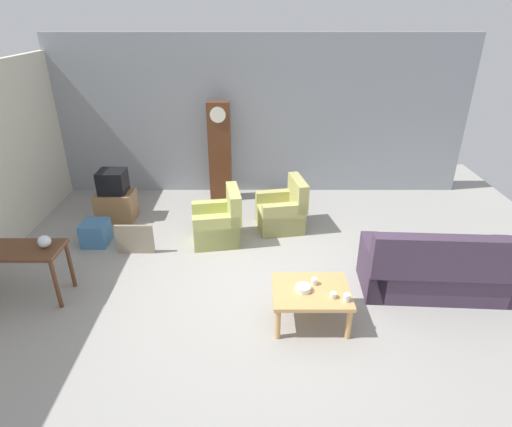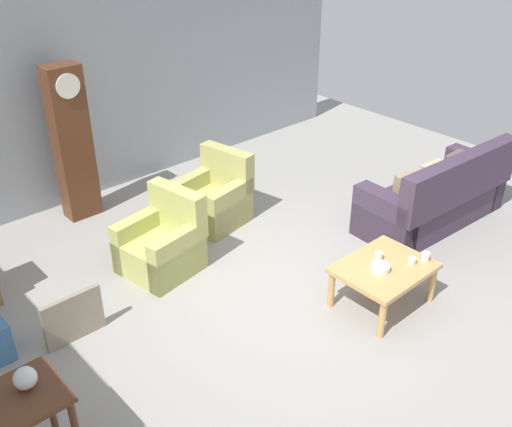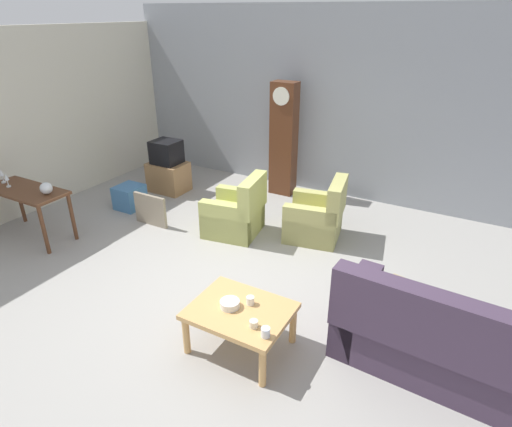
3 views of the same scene
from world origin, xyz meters
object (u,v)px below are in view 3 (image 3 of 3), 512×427
object	(u,v)px
wine_glass_mid	(7,179)
glass_dome_cloche	(46,188)
console_table_dark	(27,196)
framed_picture_leaning	(150,210)
coffee_table_wood	(240,315)
tv_stand_cabinet	(169,177)
cup_blue_rimmed	(266,332)
armchair_olive_far	(317,219)
armchair_olive_near	(236,214)
cup_white_porcelain	(250,301)
wine_glass_tall	(2,174)
grandfather_clock	(284,140)
couch_floral	(453,347)
bowl_white_stacked	(230,304)
cup_cream_tall	(254,324)
tv_crt	(166,152)
storage_box_blue	(130,197)

from	to	relation	value
wine_glass_mid	glass_dome_cloche	bearing A→B (deg)	8.47
console_table_dark	framed_picture_leaning	bearing A→B (deg)	42.31
coffee_table_wood	wine_glass_mid	distance (m)	4.23
tv_stand_cabinet	cup_blue_rimmed	world-z (taller)	cup_blue_rimmed
armchair_olive_far	wine_glass_mid	bearing A→B (deg)	-152.17
armchair_olive_near	coffee_table_wood	distance (m)	2.45
tv_stand_cabinet	cup_white_porcelain	world-z (taller)	cup_white_porcelain
wine_glass_tall	grandfather_clock	bearing A→B (deg)	48.20
couch_floral	grandfather_clock	world-z (taller)	grandfather_clock
couch_floral	armchair_olive_near	distance (m)	3.51
bowl_white_stacked	cup_blue_rimmed	bearing A→B (deg)	-21.53
cup_cream_tall	coffee_table_wood	bearing A→B (deg)	146.71
cup_cream_tall	wine_glass_mid	size ratio (longest dim) A/B	0.41
armchair_olive_near	bowl_white_stacked	world-z (taller)	armchair_olive_near
console_table_dark	wine_glass_tall	world-z (taller)	wine_glass_tall
tv_stand_cabinet	armchair_olive_far	bearing A→B (deg)	-6.63
cup_cream_tall	cup_white_porcelain	bearing A→B (deg)	125.16
tv_stand_cabinet	cup_white_porcelain	bearing A→B (deg)	-39.57
console_table_dark	tv_crt	distance (m)	2.47
tv_crt	glass_dome_cloche	size ratio (longest dim) A/B	2.86
armchair_olive_near	wine_glass_mid	distance (m)	3.34
couch_floral	bowl_white_stacked	size ratio (longest dim) A/B	11.18
tv_stand_cabinet	tv_crt	world-z (taller)	tv_crt
framed_picture_leaning	wine_glass_tall	size ratio (longest dim) A/B	2.86
cup_white_porcelain	wine_glass_mid	distance (m)	4.25
armchair_olive_near	storage_box_blue	world-z (taller)	armchair_olive_near
armchair_olive_far	glass_dome_cloche	xyz separation A→B (m)	(-3.26, -1.99, 0.54)
armchair_olive_far	coffee_table_wood	distance (m)	2.54
cup_blue_rimmed	wine_glass_mid	bearing A→B (deg)	171.92
storage_box_blue	glass_dome_cloche	size ratio (longest dim) A/B	2.62
cup_cream_tall	bowl_white_stacked	bearing A→B (deg)	158.04
grandfather_clock	storage_box_blue	distance (m)	2.85
armchair_olive_far	tv_crt	size ratio (longest dim) A/B	1.92
storage_box_blue	cup_white_porcelain	distance (m)	3.91
bowl_white_stacked	cup_cream_tall	bearing A→B (deg)	-21.96
wine_glass_mid	console_table_dark	bearing A→B (deg)	11.79
armchair_olive_near	storage_box_blue	distance (m)	2.07
tv_crt	bowl_white_stacked	size ratio (longest dim) A/B	2.50
cup_blue_rimmed	tv_stand_cabinet	bearing A→B (deg)	140.01
couch_floral	armchair_olive_far	size ratio (longest dim) A/B	2.33
cup_white_porcelain	wine_glass_tall	world-z (taller)	wine_glass_tall
couch_floral	cup_blue_rimmed	distance (m)	1.69
framed_picture_leaning	cup_cream_tall	bearing A→B (deg)	-31.98
tv_stand_cabinet	wine_glass_mid	xyz separation A→B (m)	(-0.87, -2.46, 0.62)
armchair_olive_far	cup_white_porcelain	size ratio (longest dim) A/B	10.83
grandfather_clock	tv_crt	xyz separation A→B (m)	(-1.90, -0.95, -0.26)
couch_floral	cup_white_porcelain	size ratio (longest dim) A/B	25.28
glass_dome_cloche	cup_cream_tall	size ratio (longest dim) A/B	2.07
framed_picture_leaning	wine_glass_mid	xyz separation A→B (m)	(-1.54, -1.21, 0.64)
armchair_olive_far	grandfather_clock	world-z (taller)	grandfather_clock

